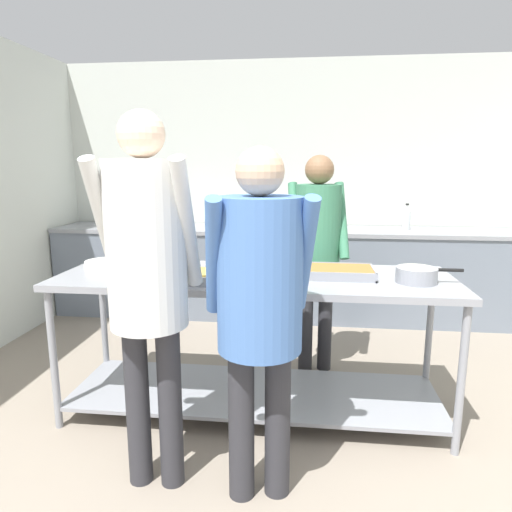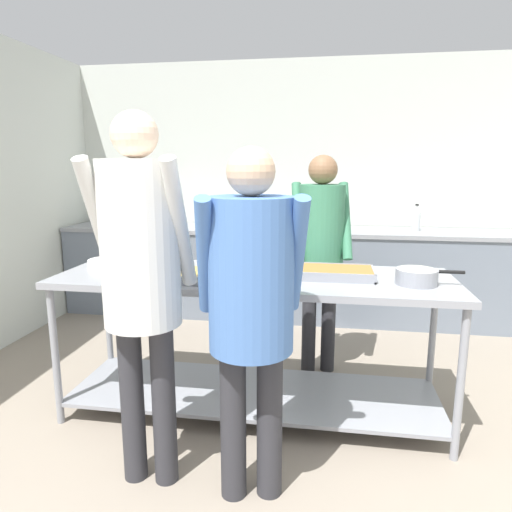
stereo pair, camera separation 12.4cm
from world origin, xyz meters
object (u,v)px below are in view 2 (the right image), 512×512
at_px(serving_tray_vegetables, 149,271).
at_px(cook_behind_counter, 321,241).
at_px(guest_serving_right, 251,293).
at_px(plate_stack, 108,263).
at_px(guest_serving_left, 141,263).
at_px(broccoli_bowl, 268,280).
at_px(sauce_pan, 417,276).
at_px(serving_tray_roast, 214,277).
at_px(serving_tray_greens, 334,273).
at_px(water_bottle, 416,219).

height_order(serving_tray_vegetables, cook_behind_counter, cook_behind_counter).
distance_m(serving_tray_vegetables, guest_serving_right, 1.01).
xyz_separation_m(serving_tray_vegetables, guest_serving_right, (0.75, -0.67, 0.08)).
distance_m(plate_stack, guest_serving_left, 1.04).
xyz_separation_m(guest_serving_left, cook_behind_counter, (0.80, 1.40, -0.10)).
relative_size(guest_serving_left, cook_behind_counter, 1.10).
xyz_separation_m(serving_tray_vegetables, broccoli_bowl, (0.76, -0.15, 0.01)).
height_order(broccoli_bowl, sauce_pan, same).
xyz_separation_m(serving_tray_vegetables, sauce_pan, (1.58, 0.02, 0.02)).
height_order(sauce_pan, guest_serving_right, guest_serving_right).
distance_m(serving_tray_roast, serving_tray_greens, 0.72).
xyz_separation_m(plate_stack, cook_behind_counter, (1.39, 0.57, 0.09)).
relative_size(serving_tray_roast, guest_serving_right, 0.24).
bearing_deg(water_bottle, guest_serving_left, -122.11).
xyz_separation_m(broccoli_bowl, water_bottle, (1.18, 2.22, 0.11)).
distance_m(serving_tray_greens, guest_serving_right, 0.88).
relative_size(serving_tray_roast, water_bottle, 1.52).
height_order(serving_tray_vegetables, water_bottle, water_bottle).
bearing_deg(broccoli_bowl, serving_tray_vegetables, 169.04).
bearing_deg(plate_stack, broccoli_bowl, -16.67).
bearing_deg(guest_serving_right, broccoli_bowl, 89.24).
xyz_separation_m(serving_tray_greens, guest_serving_left, (-0.89, -0.77, 0.19)).
bearing_deg(plate_stack, sauce_pan, -4.88).
distance_m(guest_serving_left, cook_behind_counter, 1.61).
bearing_deg(serving_tray_vegetables, guest_serving_left, -70.37).
height_order(serving_tray_vegetables, sauce_pan, sauce_pan).
xyz_separation_m(broccoli_bowl, serving_tray_greens, (0.36, 0.27, -0.01)).
height_order(serving_tray_roast, water_bottle, water_bottle).
relative_size(serving_tray_roast, serving_tray_greens, 0.84).
height_order(guest_serving_right, cook_behind_counter, guest_serving_right).
bearing_deg(water_bottle, serving_tray_greens, -112.62).
height_order(guest_serving_left, cook_behind_counter, guest_serving_left).
bearing_deg(guest_serving_left, serving_tray_roast, 70.21).
xyz_separation_m(serving_tray_greens, cook_behind_counter, (-0.09, 0.63, 0.09)).
distance_m(broccoli_bowl, water_bottle, 2.51).
distance_m(sauce_pan, cook_behind_counter, 0.92).
bearing_deg(water_bottle, guest_serving_right, -113.32).
bearing_deg(serving_tray_greens, serving_tray_roast, -163.34).
distance_m(plate_stack, cook_behind_counter, 1.51).
bearing_deg(serving_tray_vegetables, sauce_pan, 0.84).
xyz_separation_m(sauce_pan, guest_serving_right, (-0.83, -0.69, 0.06)).
relative_size(serving_tray_greens, guest_serving_right, 0.29).
bearing_deg(guest_serving_left, serving_tray_vegetables, 109.63).
xyz_separation_m(guest_serving_left, guest_serving_right, (0.52, -0.03, -0.11)).
relative_size(plate_stack, guest_serving_right, 0.16).
bearing_deg(guest_serving_left, broccoli_bowl, 43.10).
bearing_deg(serving_tray_vegetables, serving_tray_greens, 6.49).
relative_size(plate_stack, serving_tray_vegetables, 0.69).
bearing_deg(serving_tray_roast, cook_behind_counter, 54.32).
bearing_deg(guest_serving_right, sauce_pan, 39.72).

